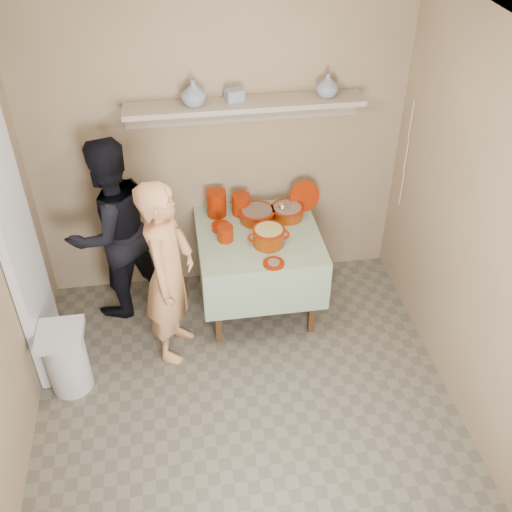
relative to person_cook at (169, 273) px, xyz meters
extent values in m
plane|color=#645E4F|center=(0.47, -0.88, -0.76)|extent=(3.50, 3.50, 0.00)
cube|color=silver|center=(-0.99, 0.07, 0.24)|extent=(0.06, 0.70, 2.00)
cylinder|color=#7B1501|center=(0.42, 0.71, 0.11)|extent=(0.16, 0.16, 0.22)
cylinder|color=#7B1501|center=(0.62, 0.70, 0.09)|extent=(0.15, 0.15, 0.18)
cylinder|color=#7B1501|center=(0.45, 0.35, 0.06)|extent=(0.13, 0.13, 0.13)
cylinder|color=#7B1501|center=(0.43, 0.50, 0.02)|extent=(0.15, 0.15, 0.04)
cylinder|color=#7B1501|center=(1.16, 0.70, 0.12)|extent=(0.28, 0.15, 0.26)
imported|color=navy|center=(1.29, 0.74, 1.05)|extent=(0.22, 0.22, 0.18)
imported|color=navy|center=(0.30, 0.73, 1.05)|extent=(0.23, 0.23, 0.19)
cube|color=navy|center=(0.60, 0.76, 1.00)|extent=(0.15, 0.12, 0.09)
imported|color=tan|center=(0.00, 0.00, 0.00)|extent=(0.52, 0.64, 1.52)
imported|color=black|center=(-0.43, 0.58, 0.02)|extent=(0.96, 0.92, 1.57)
cube|color=#967C5C|center=(0.47, 0.88, 0.54)|extent=(3.00, 0.02, 2.60)
cube|color=#967C5C|center=(1.98, -0.88, 0.54)|extent=(0.02, 3.50, 2.60)
cube|color=silver|center=(0.47, -0.88, 1.85)|extent=(3.00, 3.50, 0.02)
cube|color=#4C2D16|center=(0.34, 0.02, -0.41)|extent=(0.05, 0.05, 0.71)
cube|color=#4C2D16|center=(1.10, 0.02, -0.41)|extent=(0.05, 0.05, 0.71)
cube|color=#4C2D16|center=(0.34, 0.78, -0.41)|extent=(0.05, 0.05, 0.71)
cube|color=#4C2D16|center=(1.10, 0.78, -0.41)|extent=(0.05, 0.05, 0.71)
cube|color=#4C2D16|center=(0.72, 0.40, -0.03)|extent=(0.90, 0.90, 0.04)
cube|color=#23591E|center=(0.72, 0.40, -0.01)|extent=(0.96, 0.96, 0.01)
cube|color=#23591E|center=(0.72, -0.08, -0.22)|extent=(0.96, 0.01, 0.44)
cube|color=#23591E|center=(0.72, 0.88, -0.22)|extent=(0.96, 0.01, 0.44)
cube|color=#23591E|center=(0.24, 0.40, -0.22)|extent=(0.01, 0.96, 0.44)
cube|color=#23591E|center=(1.20, 0.40, -0.22)|extent=(0.01, 0.96, 0.44)
cylinder|color=#662106|center=(0.74, 0.58, 0.05)|extent=(0.28, 0.28, 0.09)
cylinder|color=#7B1501|center=(0.74, 0.58, 0.09)|extent=(0.30, 0.30, 0.01)
cylinder|color=brown|center=(0.74, 0.58, 0.07)|extent=(0.25, 0.25, 0.05)
cylinder|color=#662106|center=(0.99, 0.59, 0.05)|extent=(0.26, 0.26, 0.09)
cylinder|color=#7B1501|center=(0.99, 0.59, 0.09)|extent=(0.28, 0.28, 0.01)
cylinder|color=#8C6B54|center=(0.99, 0.59, 0.07)|extent=(0.23, 0.23, 0.05)
cylinder|color=silver|center=(0.99, 0.46, 0.18)|extent=(0.01, 0.22, 0.16)
sphere|color=silver|center=(0.95, 0.58, 0.10)|extent=(0.07, 0.07, 0.07)
cylinder|color=#662106|center=(0.78, 0.24, 0.07)|extent=(0.24, 0.24, 0.14)
cylinder|color=#7B1501|center=(0.78, 0.24, 0.13)|extent=(0.25, 0.25, 0.01)
cylinder|color=tan|center=(0.78, 0.24, 0.12)|extent=(0.21, 0.21, 0.05)
torus|color=#7B1501|center=(0.66, 0.24, 0.08)|extent=(0.09, 0.02, 0.09)
torus|color=#7B1501|center=(0.90, 0.24, 0.08)|extent=(0.09, 0.02, 0.09)
cylinder|color=#7B1501|center=(0.77, -0.01, 0.01)|extent=(0.16, 0.16, 0.02)
cylinder|color=#8C6B54|center=(0.77, -0.01, 0.02)|extent=(0.09, 0.09, 0.01)
cube|color=tan|center=(0.67, 0.74, 0.94)|extent=(1.80, 0.25, 0.04)
cube|color=tan|center=(0.67, 0.86, 0.84)|extent=(1.80, 0.02, 0.18)
cylinder|color=silver|center=(-0.79, -0.28, -0.51)|extent=(0.30, 0.30, 0.50)
cube|color=silver|center=(-0.79, -0.28, -0.23)|extent=(0.32, 0.32, 0.06)
cylinder|color=silver|center=(1.94, 0.62, 0.79)|extent=(0.01, 0.01, 0.30)
cylinder|color=silver|center=(1.94, 0.60, 0.49)|extent=(0.01, 0.01, 0.30)
cylinder|color=silver|center=(1.94, 0.58, 0.19)|extent=(0.01, 0.01, 0.30)
camera|label=1|loc=(0.12, -3.42, 2.77)|focal=42.00mm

